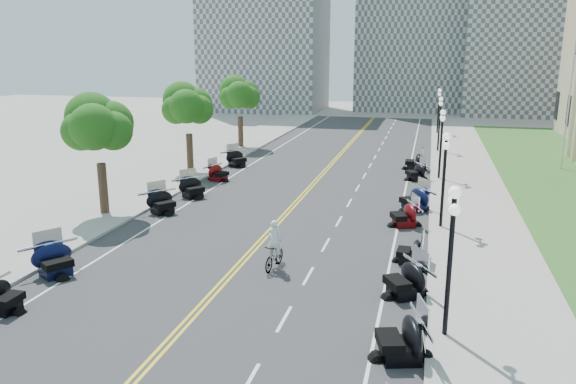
% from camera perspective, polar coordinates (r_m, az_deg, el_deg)
% --- Properties ---
extents(ground, '(160.00, 160.00, 0.00)m').
position_cam_1_polar(ground, '(28.00, -2.62, -4.86)').
color(ground, gray).
extents(road, '(16.00, 90.00, 0.01)m').
position_cam_1_polar(road, '(37.29, 1.81, -0.02)').
color(road, '#333335').
rests_on(road, ground).
extents(centerline_yellow_a, '(0.12, 90.00, 0.00)m').
position_cam_1_polar(centerline_yellow_a, '(37.32, 1.63, 0.01)').
color(centerline_yellow_a, yellow).
rests_on(centerline_yellow_a, road).
extents(centerline_yellow_b, '(0.12, 90.00, 0.00)m').
position_cam_1_polar(centerline_yellow_b, '(37.27, 1.99, -0.01)').
color(centerline_yellow_b, yellow).
rests_on(centerline_yellow_b, road).
extents(edge_line_north, '(0.12, 90.00, 0.00)m').
position_cam_1_polar(edge_line_north, '(36.51, 11.66, -0.60)').
color(edge_line_north, white).
rests_on(edge_line_north, road).
extents(edge_line_south, '(0.12, 90.00, 0.00)m').
position_cam_1_polar(edge_line_south, '(39.12, -7.39, 0.56)').
color(edge_line_south, white).
rests_on(edge_line_south, road).
extents(lane_dash_3, '(0.12, 2.00, 0.00)m').
position_cam_1_polar(lane_dash_3, '(16.75, -4.03, -18.72)').
color(lane_dash_3, white).
rests_on(lane_dash_3, road).
extents(lane_dash_4, '(0.12, 2.00, 0.00)m').
position_cam_1_polar(lane_dash_4, '(20.08, -0.39, -12.76)').
color(lane_dash_4, white).
rests_on(lane_dash_4, road).
extents(lane_dash_5, '(0.12, 2.00, 0.00)m').
position_cam_1_polar(lane_dash_5, '(23.62, 2.08, -8.50)').
color(lane_dash_5, white).
rests_on(lane_dash_5, road).
extents(lane_dash_6, '(0.12, 2.00, 0.00)m').
position_cam_1_polar(lane_dash_6, '(27.29, 3.86, -5.36)').
color(lane_dash_6, white).
rests_on(lane_dash_6, road).
extents(lane_dash_7, '(0.12, 2.00, 0.00)m').
position_cam_1_polar(lane_dash_7, '(31.04, 5.20, -2.97)').
color(lane_dash_7, white).
rests_on(lane_dash_7, road).
extents(lane_dash_8, '(0.12, 2.00, 0.00)m').
position_cam_1_polar(lane_dash_8, '(34.85, 6.24, -1.09)').
color(lane_dash_8, white).
rests_on(lane_dash_8, road).
extents(lane_dash_9, '(0.12, 2.00, 0.00)m').
position_cam_1_polar(lane_dash_9, '(38.69, 7.08, 0.41)').
color(lane_dash_9, white).
rests_on(lane_dash_9, road).
extents(lane_dash_10, '(0.12, 2.00, 0.00)m').
position_cam_1_polar(lane_dash_10, '(42.56, 7.77, 1.64)').
color(lane_dash_10, white).
rests_on(lane_dash_10, road).
extents(lane_dash_11, '(0.12, 2.00, 0.00)m').
position_cam_1_polar(lane_dash_11, '(46.46, 8.34, 2.67)').
color(lane_dash_11, white).
rests_on(lane_dash_11, road).
extents(lane_dash_12, '(0.12, 2.00, 0.00)m').
position_cam_1_polar(lane_dash_12, '(50.37, 8.82, 3.54)').
color(lane_dash_12, white).
rests_on(lane_dash_12, road).
extents(lane_dash_13, '(0.12, 2.00, 0.00)m').
position_cam_1_polar(lane_dash_13, '(54.29, 9.24, 4.28)').
color(lane_dash_13, white).
rests_on(lane_dash_13, road).
extents(lane_dash_14, '(0.12, 2.00, 0.00)m').
position_cam_1_polar(lane_dash_14, '(58.23, 9.60, 4.92)').
color(lane_dash_14, white).
rests_on(lane_dash_14, road).
extents(lane_dash_15, '(0.12, 2.00, 0.00)m').
position_cam_1_polar(lane_dash_15, '(62.17, 9.91, 5.48)').
color(lane_dash_15, white).
rests_on(lane_dash_15, road).
extents(lane_dash_16, '(0.12, 2.00, 0.00)m').
position_cam_1_polar(lane_dash_16, '(66.12, 10.19, 5.97)').
color(lane_dash_16, white).
rests_on(lane_dash_16, road).
extents(lane_dash_17, '(0.12, 2.00, 0.00)m').
position_cam_1_polar(lane_dash_17, '(70.08, 10.43, 6.41)').
color(lane_dash_17, white).
rests_on(lane_dash_17, road).
extents(lane_dash_18, '(0.12, 2.00, 0.00)m').
position_cam_1_polar(lane_dash_18, '(74.04, 10.65, 6.80)').
color(lane_dash_18, white).
rests_on(lane_dash_18, road).
extents(lane_dash_19, '(0.12, 2.00, 0.00)m').
position_cam_1_polar(lane_dash_19, '(78.00, 10.85, 7.15)').
color(lane_dash_19, white).
rests_on(lane_dash_19, road).
extents(sidewalk_north, '(5.00, 90.00, 0.15)m').
position_cam_1_polar(sidewalk_north, '(36.57, 18.09, -0.89)').
color(sidewalk_north, '#9E9991').
rests_on(sidewalk_north, ground).
extents(sidewalk_south, '(5.00, 90.00, 0.15)m').
position_cam_1_polar(sidewalk_south, '(40.77, -12.76, 0.96)').
color(sidewalk_south, '#9E9991').
rests_on(sidewalk_south, ground).
extents(lawn, '(9.00, 60.00, 0.10)m').
position_cam_1_polar(lawn, '(45.34, 26.33, 1.11)').
color(lawn, '#356023').
rests_on(lawn, ground).
extents(distant_block_a, '(18.00, 14.00, 26.00)m').
position_cam_1_polar(distant_block_a, '(91.14, -2.32, 16.52)').
color(distant_block_a, gray).
rests_on(distant_block_a, ground).
extents(distant_block_b, '(16.00, 12.00, 30.00)m').
position_cam_1_polar(distant_block_b, '(93.60, 12.46, 17.38)').
color(distant_block_b, gray).
rests_on(distant_block_b, ground).
extents(distant_block_c, '(20.00, 14.00, 22.00)m').
position_cam_1_polar(distant_block_c, '(91.48, 23.93, 14.11)').
color(distant_block_c, gray).
rests_on(distant_block_c, ground).
extents(street_lamp_1, '(0.50, 1.20, 4.90)m').
position_cam_1_polar(street_lamp_1, '(18.53, 16.10, -6.96)').
color(street_lamp_1, black).
rests_on(street_lamp_1, sidewalk_north).
extents(street_lamp_2, '(0.50, 1.20, 4.90)m').
position_cam_1_polar(street_lamp_2, '(30.06, 15.52, 1.11)').
color(street_lamp_2, black).
rests_on(street_lamp_2, sidewalk_north).
extents(street_lamp_3, '(0.50, 1.20, 4.90)m').
position_cam_1_polar(street_lamp_3, '(41.85, 15.27, 4.67)').
color(street_lamp_3, black).
rests_on(street_lamp_3, sidewalk_north).
extents(street_lamp_4, '(0.50, 1.20, 4.90)m').
position_cam_1_polar(street_lamp_4, '(53.74, 15.12, 6.66)').
color(street_lamp_4, black).
rests_on(street_lamp_4, sidewalk_north).
extents(street_lamp_5, '(0.50, 1.20, 4.90)m').
position_cam_1_polar(street_lamp_5, '(65.67, 15.03, 7.93)').
color(street_lamp_5, black).
rests_on(street_lamp_5, sidewalk_north).
extents(flagpole, '(1.10, 0.20, 10.00)m').
position_cam_1_polar(flagpole, '(48.62, 26.60, 7.79)').
color(flagpole, silver).
rests_on(flagpole, ground).
extents(tree_2, '(4.80, 4.80, 9.20)m').
position_cam_1_polar(tree_2, '(32.87, -18.69, 5.77)').
color(tree_2, '#235619').
rests_on(tree_2, sidewalk_south).
extents(tree_3, '(4.80, 4.80, 9.20)m').
position_cam_1_polar(tree_3, '(43.36, -10.11, 8.13)').
color(tree_3, '#235619').
rests_on(tree_3, sidewalk_south).
extents(tree_4, '(4.80, 4.80, 9.20)m').
position_cam_1_polar(tree_4, '(54.49, -4.91, 9.46)').
color(tree_4, '#235619').
rests_on(tree_4, sidewalk_south).
extents(motorcycle_n_3, '(2.70, 2.70, 1.52)m').
position_cam_1_polar(motorcycle_n_3, '(17.74, 11.41, -14.17)').
color(motorcycle_n_3, black).
rests_on(motorcycle_n_3, road).
extents(motorcycle_n_4, '(2.92, 2.92, 1.49)m').
position_cam_1_polar(motorcycle_n_4, '(21.94, 11.83, -8.56)').
color(motorcycle_n_4, black).
rests_on(motorcycle_n_4, road).
extents(motorcycle_n_5, '(1.88, 1.88, 1.24)m').
position_cam_1_polar(motorcycle_n_5, '(25.33, 12.32, -5.76)').
color(motorcycle_n_5, black).
rests_on(motorcycle_n_5, road).
extents(motorcycle_n_6, '(2.61, 2.61, 1.41)m').
position_cam_1_polar(motorcycle_n_6, '(30.50, 11.74, -2.17)').
color(motorcycle_n_6, '#590A0C').
rests_on(motorcycle_n_6, road).
extents(motorcycle_n_7, '(3.04, 3.04, 1.53)m').
position_cam_1_polar(motorcycle_n_7, '(33.57, 12.74, -0.62)').
color(motorcycle_n_7, black).
rests_on(motorcycle_n_7, road).
extents(motorcycle_n_9, '(2.60, 2.60, 1.35)m').
position_cam_1_polar(motorcycle_n_9, '(41.68, 12.86, 2.09)').
color(motorcycle_n_9, black).
rests_on(motorcycle_n_9, road).
extents(motorcycle_n_10, '(2.13, 2.13, 1.49)m').
position_cam_1_polar(motorcycle_n_10, '(45.39, 12.69, 3.15)').
color(motorcycle_n_10, black).
rests_on(motorcycle_n_10, road).
extents(motorcycle_s_3, '(1.88, 1.88, 1.31)m').
position_cam_1_polar(motorcycle_s_3, '(22.73, -27.06, -9.30)').
color(motorcycle_s_3, black).
rests_on(motorcycle_s_3, road).
extents(motorcycle_s_4, '(2.96, 2.96, 1.49)m').
position_cam_1_polar(motorcycle_s_4, '(25.35, -22.64, -6.24)').
color(motorcycle_s_4, black).
rests_on(motorcycle_s_4, road).
extents(motorcycle_s_6, '(2.91, 2.91, 1.46)m').
position_cam_1_polar(motorcycle_s_6, '(33.08, -12.68, -0.90)').
color(motorcycle_s_6, black).
rests_on(motorcycle_s_6, road).
extents(motorcycle_s_7, '(2.88, 2.88, 1.44)m').
position_cam_1_polar(motorcycle_s_7, '(36.27, -9.68, 0.54)').
color(motorcycle_s_7, black).
rests_on(motorcycle_s_7, road).
extents(motorcycle_s_8, '(2.36, 2.36, 1.32)m').
position_cam_1_polar(motorcycle_s_8, '(40.77, -7.08, 2.05)').
color(motorcycle_s_8, '#590A0C').
rests_on(motorcycle_s_8, road).
extents(motorcycle_s_9, '(2.90, 2.90, 1.45)m').
position_cam_1_polar(motorcycle_s_9, '(45.76, -5.23, 3.50)').
color(motorcycle_s_9, black).
rests_on(motorcycle_s_9, road).
extents(bicycle, '(0.78, 1.94, 1.13)m').
position_cam_1_polar(bicycle, '(24.19, -1.40, -6.53)').
color(bicycle, '#A51414').
rests_on(bicycle, road).
extents(cyclist_rider, '(0.67, 0.44, 1.82)m').
position_cam_1_polar(cyclist_rider, '(23.71, -1.42, -3.19)').
color(cyclist_rider, silver).
rests_on(cyclist_rider, bicycle).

